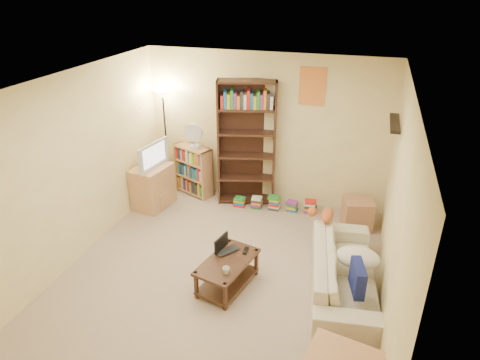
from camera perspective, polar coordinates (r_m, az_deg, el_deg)
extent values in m
plane|color=tan|center=(5.75, -2.60, -12.42)|extent=(4.50, 4.50, 0.00)
cube|color=#FBEFA9|center=(7.06, 3.37, 6.68)|extent=(4.00, 0.04, 2.50)
cube|color=#FBEFA9|center=(3.42, -16.40, -17.70)|extent=(4.00, 0.04, 2.50)
cube|color=#FBEFA9|center=(6.00, -21.14, 1.41)|extent=(0.04, 4.50, 2.50)
cube|color=#FBEFA9|center=(4.84, 20.08, -4.34)|extent=(0.04, 4.50, 2.50)
cube|color=white|center=(4.64, -3.22, 12.65)|extent=(4.00, 4.50, 0.04)
cube|color=red|center=(6.71, 9.63, 12.21)|extent=(0.40, 0.02, 0.58)
cube|color=black|center=(5.80, 19.95, 7.16)|extent=(0.12, 0.80, 0.03)
imported|color=beige|center=(5.45, 13.72, -11.88)|extent=(2.16, 1.30, 0.57)
cube|color=navy|center=(4.98, 15.41, -12.49)|extent=(0.20, 0.39, 0.34)
ellipsoid|color=silver|center=(5.39, 15.42, -9.93)|extent=(0.52, 0.37, 0.22)
ellipsoid|color=#C45829|center=(5.86, 11.58, -4.56)|extent=(0.37, 0.21, 0.15)
sphere|color=#C45829|center=(5.84, 9.58, -4.25)|extent=(0.12, 0.12, 0.12)
cube|color=#46281B|center=(5.34, -1.72, -10.86)|extent=(0.66, 0.95, 0.04)
cube|color=#46281B|center=(5.52, -1.68, -13.26)|extent=(0.63, 0.90, 0.03)
cube|color=#46281B|center=(5.29, -5.86, -13.77)|extent=(0.04, 0.04, 0.38)
cube|color=#46281B|center=(5.11, -2.00, -15.29)|extent=(0.04, 0.04, 0.38)
cube|color=#46281B|center=(5.79, -1.42, -9.70)|extent=(0.04, 0.04, 0.38)
cube|color=#46281B|center=(5.63, 2.18, -10.90)|extent=(0.04, 0.04, 0.38)
imported|color=black|center=(5.44, -1.37, -9.66)|extent=(0.50, 0.49, 0.02)
cube|color=white|center=(5.44, -2.52, -8.39)|extent=(0.08, 0.28, 0.19)
imported|color=silver|center=(5.11, -1.88, -11.97)|extent=(0.10, 0.10, 0.08)
cube|color=black|center=(5.48, 0.75, -9.38)|extent=(0.06, 0.16, 0.02)
cube|color=tan|center=(7.28, -11.54, -0.84)|extent=(0.58, 0.73, 0.71)
imported|color=black|center=(7.05, -11.94, 3.31)|extent=(0.77, 0.33, 0.43)
cube|color=#3E2418|center=(7.01, 0.88, 4.81)|extent=(0.99, 0.54, 2.09)
cube|color=tan|center=(7.55, -6.20, 1.28)|extent=(0.74, 0.52, 0.89)
cylinder|color=silver|center=(7.34, -6.08, 4.47)|extent=(0.18, 0.18, 0.04)
cylinder|color=silver|center=(7.30, -6.11, 5.20)|extent=(0.02, 0.02, 0.18)
cylinder|color=silver|center=(7.22, -6.27, 6.31)|extent=(0.31, 0.06, 0.31)
cylinder|color=black|center=(7.93, -9.32, -1.11)|extent=(0.27, 0.27, 0.03)
cylinder|color=black|center=(7.59, -9.77, 4.62)|extent=(0.03, 0.03, 1.73)
cone|color=beige|center=(7.32, -10.30, 11.22)|extent=(0.31, 0.31, 0.14)
cube|color=tan|center=(6.81, 15.34, -4.35)|extent=(0.51, 0.51, 0.48)
cube|color=red|center=(7.23, -0.10, -2.91)|extent=(0.19, 0.15, 0.16)
cube|color=#1966B2|center=(7.18, 2.23, -3.00)|extent=(0.19, 0.15, 0.20)
cube|color=gold|center=(7.14, 4.59, -3.07)|extent=(0.19, 0.15, 0.23)
cube|color=#268C33|center=(7.14, 6.95, -3.46)|extent=(0.19, 0.15, 0.18)
cube|color=#7F338C|center=(7.12, 9.34, -3.52)|extent=(0.19, 0.15, 0.22)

